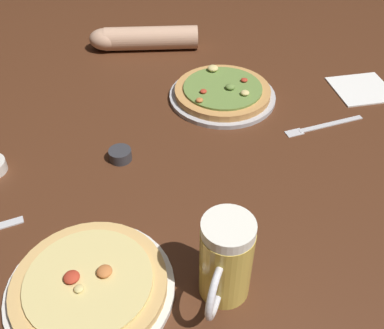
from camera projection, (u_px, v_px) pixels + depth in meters
ground_plane at (192, 176)px, 1.03m from camera, size 2.40×2.40×0.03m
pizza_plate_near at (90, 286)px, 0.78m from camera, size 0.29×0.29×0.05m
pizza_plate_far at (222, 93)px, 1.23m from camera, size 0.29×0.29×0.05m
beer_mug_dark at (225, 261)px, 0.73m from camera, size 0.09×0.15×0.17m
ramekin_sauce at (120, 155)px, 1.04m from camera, size 0.05×0.05×0.03m
napkin_folded at (362, 88)px, 1.27m from camera, size 0.20×0.19×0.01m
fork_left at (323, 126)px, 1.14m from camera, size 0.21×0.11×0.01m
diner_arm at (140, 38)px, 1.43m from camera, size 0.35×0.12×0.07m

